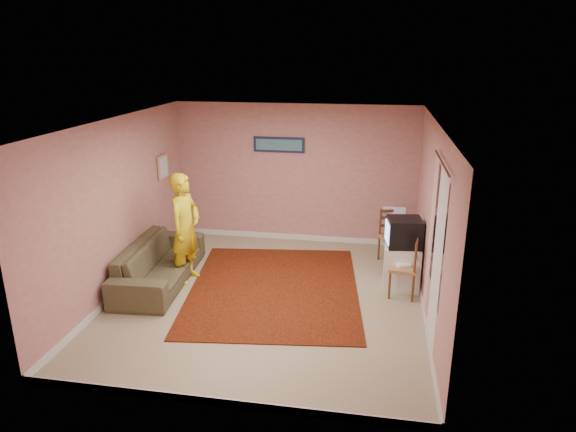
% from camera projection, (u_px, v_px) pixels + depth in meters
% --- Properties ---
extents(ground, '(5.00, 5.00, 0.00)m').
position_uv_depth(ground, '(268.00, 297.00, 7.65)').
color(ground, tan).
rests_on(ground, ground).
extents(wall_back, '(4.50, 0.02, 2.60)m').
position_uv_depth(wall_back, '(295.00, 174.00, 9.59)').
color(wall_back, tan).
rests_on(wall_back, ground).
extents(wall_front, '(4.50, 0.02, 2.60)m').
position_uv_depth(wall_front, '(213.00, 293.00, 4.90)').
color(wall_front, tan).
rests_on(wall_front, ground).
extents(wall_left, '(0.02, 5.00, 2.60)m').
position_uv_depth(wall_left, '(119.00, 206.00, 7.61)').
color(wall_left, tan).
rests_on(wall_left, ground).
extents(wall_right, '(0.02, 5.00, 2.60)m').
position_uv_depth(wall_right, '(431.00, 223.00, 6.88)').
color(wall_right, tan).
rests_on(wall_right, ground).
extents(ceiling, '(4.50, 5.00, 0.02)m').
position_uv_depth(ceiling, '(266.00, 122.00, 6.84)').
color(ceiling, silver).
rests_on(ceiling, wall_back).
extents(baseboard_back, '(4.50, 0.02, 0.10)m').
position_uv_depth(baseboard_back, '(295.00, 237.00, 9.96)').
color(baseboard_back, silver).
rests_on(baseboard_back, ground).
extents(baseboard_front, '(4.50, 0.02, 0.10)m').
position_uv_depth(baseboard_front, '(219.00, 402.00, 5.30)').
color(baseboard_front, silver).
rests_on(baseboard_front, ground).
extents(baseboard_left, '(0.02, 5.00, 0.10)m').
position_uv_depth(baseboard_left, '(128.00, 283.00, 8.00)').
color(baseboard_left, silver).
rests_on(baseboard_left, ground).
extents(baseboard_right, '(0.02, 5.00, 0.10)m').
position_uv_depth(baseboard_right, '(423.00, 306.00, 7.27)').
color(baseboard_right, silver).
rests_on(baseboard_right, ground).
extents(window, '(0.01, 1.10, 1.50)m').
position_uv_depth(window, '(439.00, 235.00, 5.99)').
color(window, black).
rests_on(window, wall_right).
extents(curtain_sheer, '(0.01, 0.75, 2.10)m').
position_uv_depth(curtain_sheer, '(437.00, 256.00, 5.91)').
color(curtain_sheer, white).
rests_on(curtain_sheer, wall_right).
extents(curtain_floral, '(0.01, 0.35, 2.10)m').
position_uv_depth(curtain_floral, '(431.00, 235.00, 6.57)').
color(curtain_floral, silver).
rests_on(curtain_floral, wall_right).
extents(curtain_rod, '(0.02, 1.40, 0.02)m').
position_uv_depth(curtain_rod, '(442.00, 162.00, 5.73)').
color(curtain_rod, brown).
rests_on(curtain_rod, wall_right).
extents(picture_back, '(0.95, 0.04, 0.28)m').
position_uv_depth(picture_back, '(279.00, 145.00, 9.43)').
color(picture_back, '#141939').
rests_on(picture_back, wall_back).
extents(picture_left, '(0.04, 0.38, 0.42)m').
position_uv_depth(picture_left, '(163.00, 167.00, 9.03)').
color(picture_left, tan).
rests_on(picture_left, wall_left).
extents(area_rug, '(2.91, 3.46, 0.02)m').
position_uv_depth(area_rug, '(274.00, 288.00, 7.92)').
color(area_rug, '#310505').
rests_on(area_rug, ground).
extents(tv_cabinet, '(0.54, 0.49, 0.69)m').
position_uv_depth(tv_cabinet, '(402.00, 267.00, 7.87)').
color(tv_cabinet, silver).
rests_on(tv_cabinet, ground).
extents(crt_tv, '(0.56, 0.51, 0.43)m').
position_uv_depth(crt_tv, '(404.00, 232.00, 7.70)').
color(crt_tv, black).
rests_on(crt_tv, tv_cabinet).
extents(chair_a, '(0.52, 0.51, 0.51)m').
position_uv_depth(chair_a, '(393.00, 232.00, 8.71)').
color(chair_a, tan).
rests_on(chair_a, ground).
extents(dvd_player, '(0.39, 0.32, 0.06)m').
position_uv_depth(dvd_player, '(393.00, 235.00, 8.73)').
color(dvd_player, '#A4A4A8').
rests_on(dvd_player, chair_a).
extents(blue_throw, '(0.38, 0.05, 0.40)m').
position_uv_depth(blue_throw, '(394.00, 218.00, 8.83)').
color(blue_throw, '#9BC3FF').
rests_on(blue_throw, chair_a).
extents(chair_b, '(0.45, 0.46, 0.50)m').
position_uv_depth(chair_b, '(404.00, 260.00, 7.55)').
color(chair_b, tan).
rests_on(chair_b, ground).
extents(game_console, '(0.23, 0.20, 0.04)m').
position_uv_depth(game_console, '(404.00, 265.00, 7.57)').
color(game_console, white).
rests_on(game_console, chair_b).
extents(sofa, '(1.02, 2.28, 0.65)m').
position_uv_depth(sofa, '(160.00, 263.00, 8.07)').
color(sofa, '#4D4B2F').
rests_on(sofa, ground).
extents(person, '(0.54, 0.71, 1.74)m').
position_uv_depth(person, '(185.00, 228.00, 7.99)').
color(person, gold).
rests_on(person, ground).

